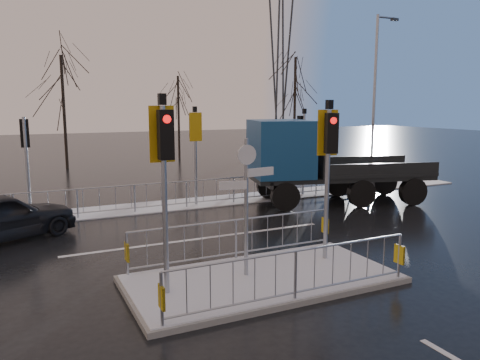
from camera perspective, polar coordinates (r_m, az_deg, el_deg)
name	(u,v)px	position (r m, az deg, el deg)	size (l,w,h in m)	color
ground	(262,282)	(10.76, 2.69, -12.29)	(120.00, 120.00, 0.00)	black
snow_verge	(157,207)	(18.47, -10.06, -3.21)	(30.00, 2.00, 0.04)	silver
lane_markings	(269,287)	(10.49, 3.57, -12.86)	(8.00, 11.38, 0.01)	silver
traffic_island	(261,265)	(10.63, 2.62, -10.32)	(6.00, 3.04, 4.15)	slate
far_kerb_fixtures	(168,183)	(17.88, -8.80, -0.32)	(18.00, 0.65, 3.83)	#989DA5
flatbed_truck	(305,160)	(18.79, 7.92, 2.48)	(7.63, 4.35, 3.34)	black
tree_far_a	(63,90)	(30.95, -20.79, 10.23)	(3.75, 3.75, 7.08)	black
tree_far_b	(178,101)	(34.53, -7.52, 9.50)	(3.25, 3.25, 6.14)	black
tree_far_c	(295,88)	(35.25, 6.73, 11.08)	(4.00, 4.00, 7.55)	black
street_lamp_right	(376,95)	(23.13, 16.20, 9.94)	(1.25, 0.18, 8.00)	#989DA5
pylon_wires	(270,26)	(45.00, 3.71, 18.23)	(70.00, 2.38, 19.97)	#2D3033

